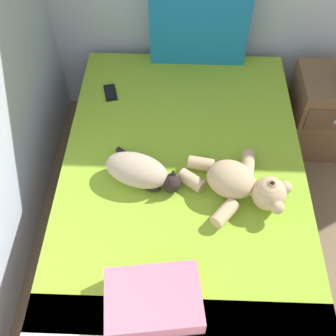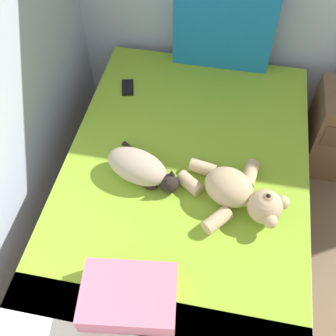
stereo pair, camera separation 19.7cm
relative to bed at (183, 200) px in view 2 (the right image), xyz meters
The scene contains 6 objects.
bed is the anchor object (origin of this frame).
patterned_cushion 1.10m from the bed, 85.17° to the left, with size 0.62×0.12×0.53m.
cat 0.42m from the bed, 162.11° to the right, with size 0.42×0.34×0.15m.
teddy_bear 0.48m from the bed, 25.37° to the right, with size 0.57×0.47×0.18m.
cell_phone 0.80m from the bed, 128.11° to the left, with size 0.11×0.16×0.01m.
throw_pillow 0.81m from the bed, 99.00° to the right, with size 0.40×0.28×0.11m, color #D1728C.
Camera 2 is at (1.07, 1.37, 2.29)m, focal length 43.56 mm.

